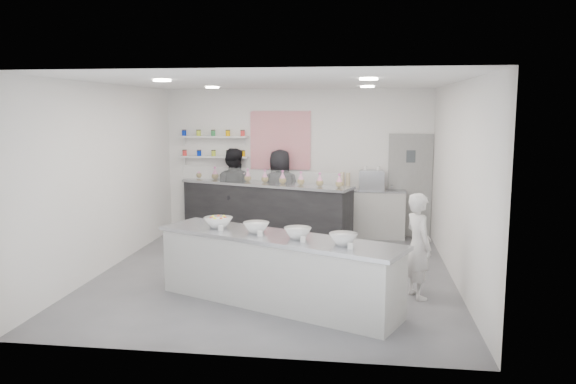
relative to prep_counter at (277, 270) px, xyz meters
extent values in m
plane|color=#515156|center=(-0.24, 1.37, -0.47)|extent=(6.00, 6.00, 0.00)
plane|color=white|center=(-0.24, 1.37, 2.53)|extent=(6.00, 6.00, 0.00)
plane|color=white|center=(-0.24, 4.37, 1.03)|extent=(5.50, 0.00, 5.50)
plane|color=white|center=(-2.99, 1.37, 1.03)|extent=(0.00, 6.00, 6.00)
plane|color=white|center=(2.51, 1.37, 1.03)|extent=(0.00, 6.00, 6.00)
cube|color=gray|center=(2.06, 4.34, 0.58)|extent=(0.88, 0.04, 2.10)
cube|color=#D82D47|center=(-0.59, 4.34, 1.48)|extent=(1.25, 0.03, 1.20)
cube|color=silver|center=(-1.99, 4.27, 1.13)|extent=(1.45, 0.22, 0.04)
cube|color=silver|center=(-1.99, 4.27, 1.55)|extent=(1.45, 0.22, 0.04)
cylinder|color=white|center=(-1.64, 0.37, 2.51)|extent=(0.24, 0.24, 0.02)
cylinder|color=white|center=(1.16, 0.37, 2.51)|extent=(0.24, 0.24, 0.02)
cylinder|color=white|center=(-1.64, 2.97, 2.51)|extent=(0.24, 0.24, 0.02)
cylinder|color=white|center=(1.16, 2.97, 2.51)|extent=(0.24, 0.24, 0.02)
cube|color=#BAB9B4|center=(0.00, 0.00, 0.00)|extent=(3.49, 2.13, 0.95)
cube|color=black|center=(-0.84, 3.88, 0.09)|extent=(3.64, 1.81, 1.12)
cube|color=white|center=(-0.94, 3.59, 0.80)|extent=(3.38, 1.18, 0.31)
cube|color=#BAB9B4|center=(1.31, 4.15, 0.02)|extent=(1.32, 0.42, 0.98)
cube|color=#93969E|center=(1.29, 4.15, 0.70)|extent=(0.50, 0.34, 0.38)
imported|color=silver|center=(1.89, 0.53, 0.26)|extent=(0.52, 0.63, 1.47)
imported|color=black|center=(-1.56, 4.13, 0.42)|extent=(0.93, 0.75, 1.79)
imported|color=black|center=(-0.56, 4.13, 0.42)|extent=(1.00, 0.80, 1.78)
camera|label=1|loc=(1.11, -7.14, 2.13)|focal=35.00mm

